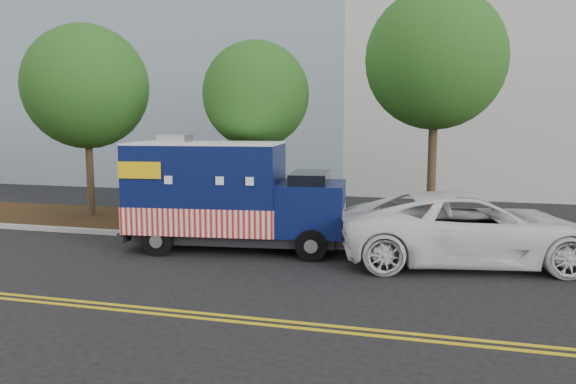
# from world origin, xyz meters

# --- Properties ---
(ground) EXTENTS (120.00, 120.00, 0.00)m
(ground) POSITION_xyz_m (0.00, 0.00, 0.00)
(ground) COLOR black
(ground) RESTS_ON ground
(curb) EXTENTS (120.00, 0.18, 0.15)m
(curb) POSITION_xyz_m (0.00, 1.40, 0.07)
(curb) COLOR #9E9E99
(curb) RESTS_ON ground
(mulch_strip) EXTENTS (120.00, 4.00, 0.15)m
(mulch_strip) POSITION_xyz_m (0.00, 3.50, 0.07)
(mulch_strip) COLOR black
(mulch_strip) RESTS_ON ground
(centerline_near) EXTENTS (120.00, 0.10, 0.01)m
(centerline_near) POSITION_xyz_m (0.00, -4.45, 0.01)
(centerline_near) COLOR gold
(centerline_near) RESTS_ON ground
(centerline_far) EXTENTS (120.00, 0.10, 0.01)m
(centerline_far) POSITION_xyz_m (0.00, -4.70, 0.01)
(centerline_far) COLOR gold
(centerline_far) RESTS_ON ground
(tree_a) EXTENTS (4.34, 4.34, 6.88)m
(tree_a) POSITION_xyz_m (-5.76, 3.74, 4.70)
(tree_a) COLOR #38281C
(tree_a) RESTS_ON ground
(tree_b) EXTENTS (3.31, 3.31, 5.99)m
(tree_b) POSITION_xyz_m (0.75, 3.04, 4.32)
(tree_b) COLOR #38281C
(tree_b) RESTS_ON ground
(tree_c) EXTENTS (4.13, 4.13, 7.39)m
(tree_c) POSITION_xyz_m (6.11, 3.68, 5.31)
(tree_c) COLOR #38281C
(tree_c) RESTS_ON ground
(sign_post) EXTENTS (0.06, 0.06, 2.40)m
(sign_post) POSITION_xyz_m (-2.62, 1.83, 1.20)
(sign_post) COLOR #473828
(sign_post) RESTS_ON ground
(food_truck) EXTENTS (6.21, 2.94, 3.16)m
(food_truck) POSITION_xyz_m (0.68, 0.56, 1.43)
(food_truck) COLOR black
(food_truck) RESTS_ON ground
(white_car) EXTENTS (6.84, 4.12, 1.78)m
(white_car) POSITION_xyz_m (7.12, 0.69, 0.89)
(white_car) COLOR white
(white_car) RESTS_ON ground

